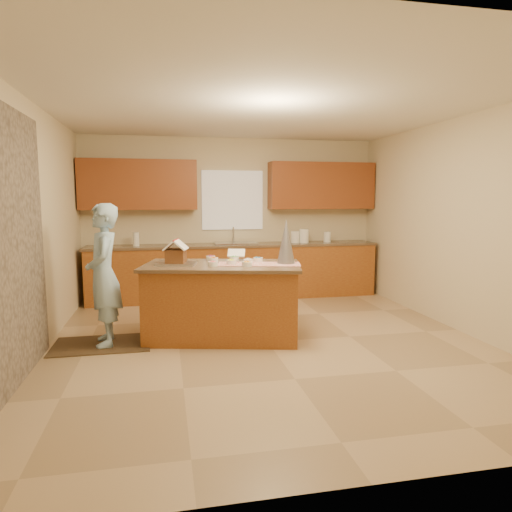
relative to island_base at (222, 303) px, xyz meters
name	(u,v)px	position (x,y,z in m)	size (l,w,h in m)	color
floor	(268,342)	(0.50, -0.28, -0.43)	(5.50, 5.50, 0.00)	tan
ceiling	(268,106)	(0.50, -0.28, 2.27)	(5.50, 5.50, 0.00)	silver
wall_back	(232,218)	(0.50, 2.47, 0.92)	(5.50, 5.50, 0.00)	beige
wall_front	(380,259)	(0.50, -3.03, 0.92)	(5.50, 5.50, 0.00)	beige
wall_left	(33,231)	(-2.00, -0.28, 0.92)	(5.50, 5.50, 0.00)	beige
wall_right	(462,225)	(3.00, -0.28, 0.92)	(5.50, 5.50, 0.00)	beige
stone_accent	(10,249)	(-1.98, -1.08, 0.82)	(2.50, 2.50, 0.00)	gray
window_curtain	(232,200)	(0.50, 2.44, 1.22)	(1.05, 0.03, 1.00)	white
back_counter_base	(235,272)	(0.50, 2.17, 0.01)	(4.80, 0.60, 0.88)	#975B1F
back_counter_top	(235,245)	(0.50, 2.17, 0.47)	(4.85, 0.63, 0.04)	brown
upper_cabinet_left	(139,185)	(-1.05, 2.29, 1.47)	(1.85, 0.35, 0.80)	brown
upper_cabinet_right	(321,186)	(2.05, 2.29, 1.47)	(1.85, 0.35, 0.80)	brown
sink	(235,246)	(0.50, 2.17, 0.46)	(0.70, 0.45, 0.12)	silver
faucet	(233,235)	(0.50, 2.35, 0.63)	(0.03, 0.03, 0.28)	silver
island_base	(222,303)	(0.00, 0.00, 0.00)	(1.77, 0.88, 0.86)	#975B1F
island_top	(222,266)	(0.00, 0.00, 0.45)	(1.84, 0.96, 0.04)	brown
table_runner	(259,264)	(0.43, -0.10, 0.47)	(0.98, 0.35, 0.01)	#A2120B
baking_tray	(176,263)	(-0.54, 0.07, 0.48)	(0.45, 0.33, 0.02)	silver
cookbook	(236,253)	(0.23, 0.33, 0.56)	(0.22, 0.02, 0.18)	white
tinsel_tree	(286,241)	(0.76, -0.13, 0.74)	(0.22, 0.22, 0.54)	silver
rug	(102,344)	(-1.40, -0.01, -0.43)	(1.10, 0.72, 0.01)	black
boy	(104,275)	(-1.35, -0.01, 0.39)	(0.59, 0.39, 1.62)	#A1C8E5
canister_a	(295,237)	(1.55, 2.17, 0.59)	(0.15, 0.15, 0.20)	white
canister_b	(304,236)	(1.71, 2.17, 0.61)	(0.16, 0.16, 0.24)	white
canister_c	(327,237)	(2.13, 2.17, 0.58)	(0.13, 0.13, 0.18)	white
paper_towel	(136,239)	(-1.11, 2.17, 0.60)	(0.10, 0.10, 0.22)	white
gingerbread_house	(176,254)	(-0.54, 0.07, 0.60)	(0.32, 0.33, 0.28)	brown
candy_bowls	(232,261)	(0.13, 0.06, 0.50)	(0.70, 0.73, 0.05)	#229525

